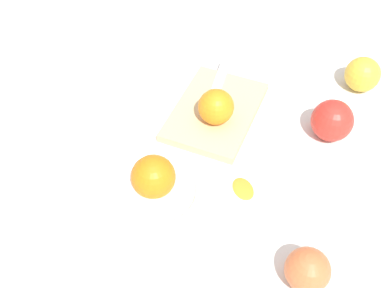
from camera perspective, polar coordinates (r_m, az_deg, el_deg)
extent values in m
plane|color=silver|center=(0.97, 5.02, 0.13)|extent=(2.40, 2.40, 0.00)
cylinder|color=white|center=(0.85, -4.22, -6.40)|extent=(0.16, 0.16, 0.05)
torus|color=white|center=(0.83, -4.32, -5.36)|extent=(0.17, 0.17, 0.02)
sphere|color=orange|center=(0.82, -4.47, -3.78)|extent=(0.07, 0.07, 0.07)
cube|color=#DBB77F|center=(1.01, 2.69, 3.75)|extent=(0.23, 0.16, 0.02)
sphere|color=orange|center=(0.96, 2.79, 4.30)|extent=(0.07, 0.07, 0.07)
cube|color=silver|center=(1.08, 3.29, 7.69)|extent=(0.11, 0.03, 0.00)
cylinder|color=brown|center=(1.02, 2.34, 5.20)|extent=(0.05, 0.02, 0.01)
sphere|color=#CC6638|center=(0.79, 13.14, -13.93)|extent=(0.07, 0.07, 0.07)
sphere|color=gold|center=(1.11, 19.02, 7.58)|extent=(0.07, 0.07, 0.07)
sphere|color=red|center=(0.99, 15.82, 2.62)|extent=(0.08, 0.08, 0.08)
ellipsoid|color=orange|center=(0.89, 5.91, -5.00)|extent=(0.06, 0.06, 0.01)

